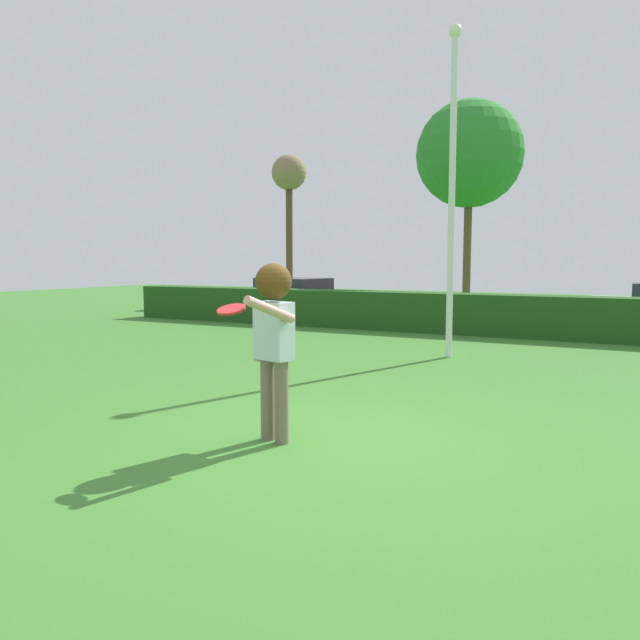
{
  "coord_description": "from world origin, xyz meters",
  "views": [
    {
      "loc": [
        2.63,
        -5.31,
        1.83
      ],
      "look_at": [
        -0.54,
        0.79,
        1.15
      ],
      "focal_mm": 33.95,
      "sensor_mm": 36.0,
      "label": 1
    }
  ],
  "objects_px": {
    "maple_tree": "(469,155)",
    "parked_car_red": "(293,295)",
    "frisbee": "(231,309)",
    "lamppost": "(452,178)",
    "willow_tree": "(289,181)",
    "person": "(273,326)"
  },
  "relations": [
    {
      "from": "maple_tree",
      "to": "parked_car_red",
      "type": "bearing_deg",
      "value": -133.58
    },
    {
      "from": "frisbee",
      "to": "lamppost",
      "type": "xyz_separation_m",
      "value": [
        0.19,
        6.67,
        1.96
      ]
    },
    {
      "from": "lamppost",
      "to": "parked_car_red",
      "type": "bearing_deg",
      "value": 138.51
    },
    {
      "from": "willow_tree",
      "to": "lamppost",
      "type": "bearing_deg",
      "value": -48.47
    },
    {
      "from": "person",
      "to": "lamppost",
      "type": "xyz_separation_m",
      "value": [
        0.11,
        6.08,
        2.17
      ]
    },
    {
      "from": "person",
      "to": "maple_tree",
      "type": "height_order",
      "value": "maple_tree"
    },
    {
      "from": "lamppost",
      "to": "maple_tree",
      "type": "distance_m",
      "value": 11.37
    },
    {
      "from": "lamppost",
      "to": "person",
      "type": "bearing_deg",
      "value": -91.07
    },
    {
      "from": "maple_tree",
      "to": "frisbee",
      "type": "bearing_deg",
      "value": -82.93
    },
    {
      "from": "frisbee",
      "to": "parked_car_red",
      "type": "bearing_deg",
      "value": 117.74
    },
    {
      "from": "lamppost",
      "to": "willow_tree",
      "type": "bearing_deg",
      "value": 131.53
    },
    {
      "from": "lamppost",
      "to": "parked_car_red",
      "type": "height_order",
      "value": "lamppost"
    },
    {
      "from": "frisbee",
      "to": "maple_tree",
      "type": "bearing_deg",
      "value": 97.07
    },
    {
      "from": "person",
      "to": "willow_tree",
      "type": "height_order",
      "value": "willow_tree"
    },
    {
      "from": "frisbee",
      "to": "parked_car_red",
      "type": "height_order",
      "value": "frisbee"
    },
    {
      "from": "lamppost",
      "to": "willow_tree",
      "type": "distance_m",
      "value": 15.56
    },
    {
      "from": "frisbee",
      "to": "lamppost",
      "type": "relative_size",
      "value": 0.04
    },
    {
      "from": "parked_car_red",
      "to": "maple_tree",
      "type": "height_order",
      "value": "maple_tree"
    },
    {
      "from": "lamppost",
      "to": "parked_car_red",
      "type": "distance_m",
      "value": 9.61
    },
    {
      "from": "frisbee",
      "to": "maple_tree",
      "type": "xyz_separation_m",
      "value": [
        -2.18,
        17.56,
        4.21
      ]
    },
    {
      "from": "person",
      "to": "lamppost",
      "type": "height_order",
      "value": "lamppost"
    },
    {
      "from": "parked_car_red",
      "to": "frisbee",
      "type": "bearing_deg",
      "value": -62.26
    }
  ]
}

